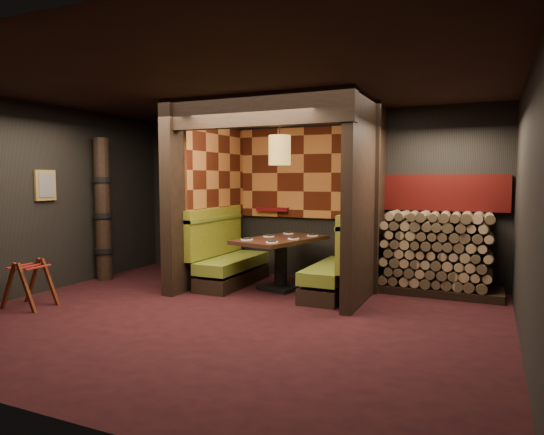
{
  "coord_description": "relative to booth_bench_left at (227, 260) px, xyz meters",
  "views": [
    {
      "loc": [
        2.92,
        -5.17,
        1.72
      ],
      "look_at": [
        0.0,
        1.3,
        1.15
      ],
      "focal_mm": 32.0,
      "sensor_mm": 36.0,
      "label": 1
    }
  ],
  "objects": [
    {
      "name": "floor",
      "position": [
        0.96,
        -1.65,
        -0.41
      ],
      "size": [
        6.5,
        5.5,
        0.02
      ],
      "primitive_type": "cube",
      "color": "black",
      "rests_on": "ground"
    },
    {
      "name": "ceiling",
      "position": [
        0.96,
        -1.65,
        2.46
      ],
      "size": [
        6.5,
        5.5,
        0.02
      ],
      "primitive_type": "cube",
      "color": "black",
      "rests_on": "ground"
    },
    {
      "name": "wall_back",
      "position": [
        0.96,
        1.11,
        1.02
      ],
      "size": [
        6.5,
        0.02,
        2.85
      ],
      "primitive_type": "cube",
      "color": "black",
      "rests_on": "ground"
    },
    {
      "name": "wall_front",
      "position": [
        0.96,
        -4.41,
        1.02
      ],
      "size": [
        6.5,
        0.02,
        2.85
      ],
      "primitive_type": "cube",
      "color": "black",
      "rests_on": "ground"
    },
    {
      "name": "wall_left",
      "position": [
        -2.3,
        -1.65,
        1.02
      ],
      "size": [
        0.02,
        5.5,
        2.85
      ],
      "primitive_type": "cube",
      "color": "black",
      "rests_on": "ground"
    },
    {
      "name": "wall_right",
      "position": [
        4.22,
        -1.65,
        1.02
      ],
      "size": [
        0.02,
        5.5,
        2.85
      ],
      "primitive_type": "cube",
      "color": "black",
      "rests_on": "ground"
    },
    {
      "name": "partition_left",
      "position": [
        -0.39,
        -0.0,
        1.02
      ],
      "size": [
        0.2,
        2.2,
        2.85
      ],
      "primitive_type": "cube",
      "color": "black",
      "rests_on": "floor"
    },
    {
      "name": "partition_right",
      "position": [
        2.26,
        0.05,
        1.02
      ],
      "size": [
        0.15,
        2.1,
        2.85
      ],
      "primitive_type": "cube",
      "color": "black",
      "rests_on": "floor"
    },
    {
      "name": "header_beam",
      "position": [
        0.94,
        -0.95,
        2.23
      ],
      "size": [
        2.85,
        0.18,
        0.44
      ],
      "primitive_type": "cube",
      "color": "black",
      "rests_on": "partition_left"
    },
    {
      "name": "tapa_back_panel",
      "position": [
        0.94,
        1.06,
        1.42
      ],
      "size": [
        2.4,
        0.06,
        1.55
      ],
      "primitive_type": "cube",
      "color": "#AA602C",
      "rests_on": "wall_back"
    },
    {
      "name": "tapa_side_panel",
      "position": [
        -0.27,
        0.17,
        1.45
      ],
      "size": [
        0.04,
        1.85,
        1.45
      ],
      "primitive_type": "cube",
      "color": "#AA602C",
      "rests_on": "partition_left"
    },
    {
      "name": "lacquer_shelf",
      "position": [
        0.36,
        1.0,
        0.78
      ],
      "size": [
        0.6,
        0.12,
        0.07
      ],
      "primitive_type": "cube",
      "color": "#5E0A10",
      "rests_on": "wall_back"
    },
    {
      "name": "booth_bench_left",
      "position": [
        0.0,
        0.0,
        0.0
      ],
      "size": [
        0.68,
        1.6,
        1.14
      ],
      "color": "black",
      "rests_on": "floor"
    },
    {
      "name": "booth_bench_right",
      "position": [
        1.89,
        0.0,
        0.0
      ],
      "size": [
        0.68,
        1.6,
        1.14
      ],
      "color": "black",
      "rests_on": "floor"
    },
    {
      "name": "dining_table",
      "position": [
        0.94,
        0.03,
        0.17
      ],
      "size": [
        1.17,
        1.68,
        0.8
      ],
      "color": "black",
      "rests_on": "floor"
    },
    {
      "name": "place_settings",
      "position": [
        0.94,
        0.03,
        0.42
      ],
      "size": [
        0.9,
        1.31,
        0.03
      ],
      "color": "white",
      "rests_on": "dining_table"
    },
    {
      "name": "pendant_lamp",
      "position": [
        0.94,
        -0.02,
        1.75
      ],
      "size": [
        0.34,
        0.34,
        0.93
      ],
      "color": "olive",
      "rests_on": "ceiling"
    },
    {
      "name": "framed_picture",
      "position": [
        -2.25,
        -1.55,
        1.22
      ],
      "size": [
        0.05,
        0.36,
        0.46
      ],
      "color": "olive",
      "rests_on": "wall_left"
    },
    {
      "name": "luggage_rack",
      "position": [
        -1.71,
        -2.33,
        -0.06
      ],
      "size": [
        0.65,
        0.48,
        0.68
      ],
      "color": "#45180A",
      "rests_on": "floor"
    },
    {
      "name": "totem_column",
      "position": [
        -2.09,
        -0.55,
        0.79
      ],
      "size": [
        0.31,
        0.31,
        2.4
      ],
      "color": "black",
      "rests_on": "floor"
    },
    {
      "name": "firewood_stack",
      "position": [
        3.25,
        0.7,
        0.21
      ],
      "size": [
        1.73,
        0.7,
        1.22
      ],
      "color": "black",
      "rests_on": "floor"
    },
    {
      "name": "mosaic_header",
      "position": [
        3.25,
        1.03,
        1.1
      ],
      "size": [
        1.83,
        0.1,
        0.56
      ],
      "primitive_type": "cube",
      "color": "maroon",
      "rests_on": "wall_back"
    },
    {
      "name": "bay_front_post",
      "position": [
        2.35,
        0.31,
        1.02
      ],
      "size": [
        0.08,
        0.08,
        2.85
      ],
      "primitive_type": "cube",
      "color": "black",
      "rests_on": "floor"
    }
  ]
}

